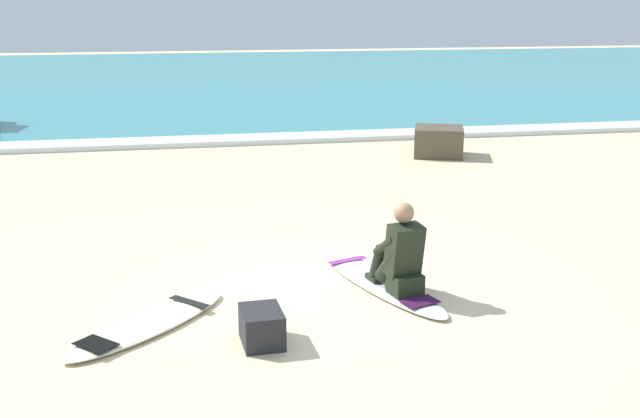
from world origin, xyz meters
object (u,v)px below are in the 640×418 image
(surfboard_spare_near, at_px, (149,324))
(shoreline_rock, at_px, (439,141))
(beach_bag, at_px, (262,327))
(surfboard_main, at_px, (379,281))
(surfer_seated, at_px, (400,256))

(surfboard_spare_near, height_order, shoreline_rock, shoreline_rock)
(surfboard_spare_near, relative_size, beach_bag, 3.68)
(surfboard_spare_near, distance_m, beach_bag, 1.16)
(surfboard_main, relative_size, beach_bag, 5.07)
(shoreline_rock, bearing_deg, beach_bag, -119.66)
(beach_bag, bearing_deg, surfboard_main, 40.62)
(shoreline_rock, relative_size, beach_bag, 1.96)
(surfboard_main, relative_size, shoreline_rock, 2.59)
(surfer_seated, bearing_deg, shoreline_rock, 67.30)
(surfer_seated, height_order, shoreline_rock, surfer_seated)
(surfer_seated, height_order, surfboard_spare_near, surfer_seated)
(surfboard_main, xyz_separation_m, surfboard_spare_near, (-2.44, -0.68, 0.00))
(beach_bag, bearing_deg, shoreline_rock, 60.34)
(surfboard_main, height_order, beach_bag, beach_bag)
(beach_bag, bearing_deg, surfboard_spare_near, 151.50)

